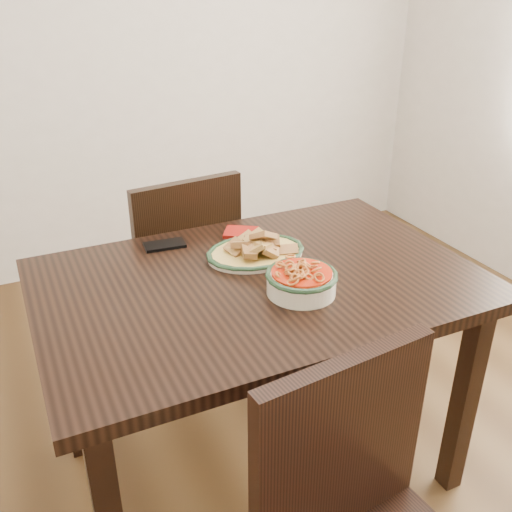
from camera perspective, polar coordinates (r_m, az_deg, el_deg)
name	(u,v)px	position (r m, az deg, el deg)	size (l,w,h in m)	color
floor	(285,451)	(2.17, 2.96, -18.90)	(3.50, 3.50, 0.00)	#3B2712
wall_back	(130,27)	(3.18, -12.44, 21.50)	(3.50, 0.10, 2.60)	beige
dining_table	(259,304)	(1.71, 0.29, -4.86)	(1.27, 0.84, 0.75)	black
chair_far	(180,268)	(2.27, -7.62, -1.17)	(0.46, 0.46, 0.89)	black
fish_plate	(256,243)	(1.76, -0.04, 1.31)	(0.31, 0.24, 0.11)	beige
noodle_bowl	(301,279)	(1.57, 4.57, -2.29)	(0.20, 0.20, 0.08)	beige
smartphone	(165,245)	(1.87, -9.12, 1.11)	(0.13, 0.07, 0.01)	black
napkin	(241,232)	(1.93, -1.50, 2.37)	(0.11, 0.09, 0.01)	maroon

